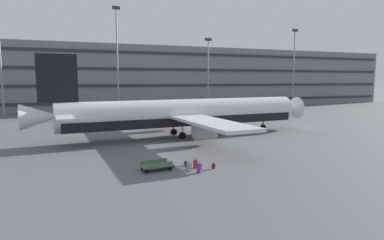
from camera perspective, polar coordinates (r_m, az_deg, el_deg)
name	(u,v)px	position (r m, az deg, el deg)	size (l,w,h in m)	color
ground_plane	(163,137)	(44.46, -5.18, -2.98)	(600.00, 600.00, 0.00)	#5B5B60
terminal_structure	(113,77)	(93.53, -13.68, 7.28)	(178.53, 16.62, 16.96)	slate
airliner	(184,114)	(44.19, -1.38, 1.05)	(39.81, 32.20, 10.68)	silver
light_mast_left	(0,47)	(81.76, -30.77, 10.92)	(1.80, 0.50, 25.84)	gray
light_mast_center_left	(117,53)	(81.38, -13.02, 11.46)	(1.80, 0.50, 25.08)	gray
light_mast_center_right	(208,68)	(87.72, 2.86, 9.17)	(1.80, 0.50, 18.78)	gray
light_mast_right	(294,62)	(102.11, 17.50, 9.66)	(1.80, 0.50, 22.61)	gray
suitcase_laid_flat	(170,166)	(29.19, -3.87, -8.01)	(0.66, 0.84, 0.26)	#B21E23
suitcase_orange	(195,164)	(28.71, 0.59, -7.71)	(0.44, 0.38, 0.89)	#B21E23
suitcase_scuffed	(189,167)	(27.69, -0.58, -8.21)	(0.44, 0.31, 1.00)	gray
suitcase_purple	(199,168)	(27.26, 1.29, -8.45)	(0.38, 0.43, 0.94)	#72388C
backpack_small	(214,166)	(28.51, 3.82, -8.12)	(0.43, 0.38, 0.57)	maroon
backpack_black	(186,165)	(29.08, -1.01, -7.87)	(0.34, 0.26, 0.49)	black
backpack_upright	(186,163)	(29.66, -1.11, -7.61)	(0.38, 0.40, 0.46)	maroon
baggage_cart	(156,166)	(28.15, -6.30, -7.97)	(3.34, 1.50, 0.82)	#4C724C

